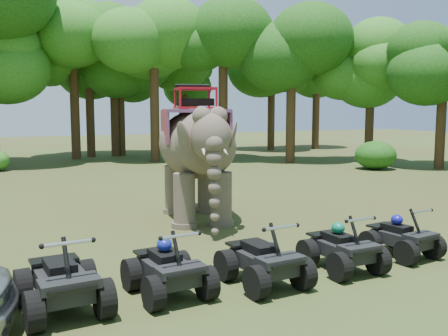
{
  "coord_description": "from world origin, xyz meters",
  "views": [
    {
      "loc": [
        -4.97,
        -9.53,
        3.3
      ],
      "look_at": [
        0.0,
        1.2,
        1.9
      ],
      "focal_mm": 40.0,
      "sensor_mm": 36.0,
      "label": 1
    }
  ],
  "objects_px": {
    "atv_1": "(168,261)",
    "atv_0": "(62,272)",
    "atv_4": "(402,231)",
    "atv_3": "(342,241)",
    "elephant": "(196,152)",
    "atv_2": "(263,252)"
  },
  "relations": [
    {
      "from": "atv_1",
      "to": "atv_3",
      "type": "distance_m",
      "value": 3.69
    },
    {
      "from": "atv_3",
      "to": "atv_1",
      "type": "bearing_deg",
      "value": 176.07
    },
    {
      "from": "atv_1",
      "to": "atv_0",
      "type": "bearing_deg",
      "value": 174.54
    },
    {
      "from": "atv_1",
      "to": "atv_2",
      "type": "xyz_separation_m",
      "value": [
        1.79,
        -0.26,
        0.01
      ]
    },
    {
      "from": "atv_4",
      "to": "atv_3",
      "type": "bearing_deg",
      "value": 179.55
    },
    {
      "from": "elephant",
      "to": "atv_4",
      "type": "bearing_deg",
      "value": -52.11
    },
    {
      "from": "atv_0",
      "to": "atv_2",
      "type": "distance_m",
      "value": 3.61
    },
    {
      "from": "elephant",
      "to": "atv_2",
      "type": "distance_m",
      "value": 6.06
    },
    {
      "from": "atv_4",
      "to": "elephant",
      "type": "bearing_deg",
      "value": 108.99
    },
    {
      "from": "elephant",
      "to": "atv_1",
      "type": "relative_size",
      "value": 2.87
    },
    {
      "from": "atv_3",
      "to": "atv_4",
      "type": "xyz_separation_m",
      "value": [
        1.83,
        0.23,
        -0.03
      ]
    },
    {
      "from": "elephant",
      "to": "atv_2",
      "type": "xyz_separation_m",
      "value": [
        -0.97,
        -5.82,
        -1.38
      ]
    },
    {
      "from": "atv_0",
      "to": "atv_1",
      "type": "relative_size",
      "value": 1.07
    },
    {
      "from": "atv_0",
      "to": "atv_4",
      "type": "height_order",
      "value": "atv_0"
    },
    {
      "from": "atv_1",
      "to": "atv_3",
      "type": "relative_size",
      "value": 1.03
    },
    {
      "from": "atv_2",
      "to": "atv_3",
      "type": "height_order",
      "value": "atv_2"
    },
    {
      "from": "elephant",
      "to": "atv_1",
      "type": "bearing_deg",
      "value": -105.01
    },
    {
      "from": "atv_0",
      "to": "atv_1",
      "type": "distance_m",
      "value": 1.8
    },
    {
      "from": "atv_2",
      "to": "elephant",
      "type": "bearing_deg",
      "value": 76.3
    },
    {
      "from": "atv_1",
      "to": "atv_4",
      "type": "height_order",
      "value": "atv_1"
    },
    {
      "from": "atv_2",
      "to": "atv_3",
      "type": "bearing_deg",
      "value": -2.08
    },
    {
      "from": "elephant",
      "to": "atv_4",
      "type": "relative_size",
      "value": 3.1
    }
  ]
}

